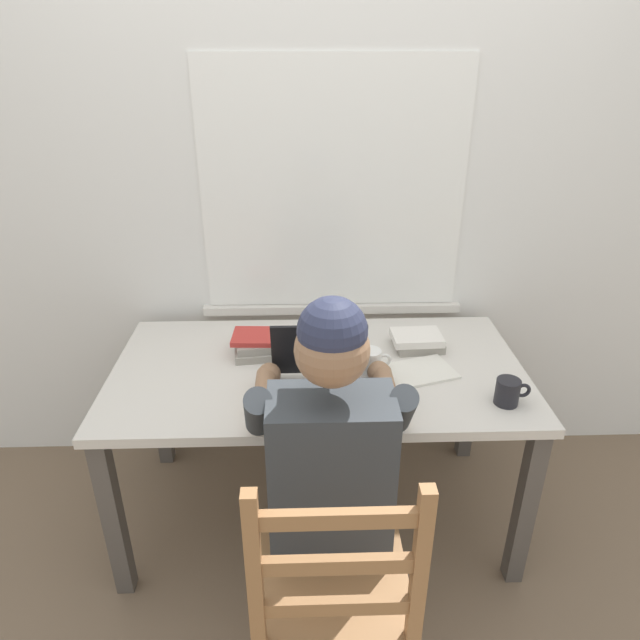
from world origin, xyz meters
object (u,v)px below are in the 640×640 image
computer_mouse (407,395)px  coffee_mug_spare (508,392)px  wooden_chair (333,591)px  book_stack_main (417,341)px  laptop (318,380)px  book_stack_side (258,346)px  coffee_mug_white (370,361)px  desk (318,386)px  coffee_mug_dark (341,341)px  seated_person (329,457)px

computer_mouse → coffee_mug_spare: coffee_mug_spare is taller
wooden_chair → book_stack_main: size_ratio=4.61×
laptop → book_stack_side: size_ratio=1.57×
laptop → wooden_chair: bearing=-87.9°
coffee_mug_white → coffee_mug_spare: size_ratio=1.04×
desk → coffee_mug_spare: 0.68m
laptop → coffee_mug_spare: bearing=-7.2°
desk → book_stack_main: size_ratio=7.44×
wooden_chair → laptop: 0.66m
coffee_mug_dark → book_stack_side: size_ratio=0.59×
laptop → book_stack_side: 0.36m
seated_person → computer_mouse: bearing=43.5°
wooden_chair → coffee_mug_spare: size_ratio=7.99×
coffee_mug_white → coffee_mug_spare: same height
desk → coffee_mug_white: bearing=-11.4°
coffee_mug_spare → book_stack_side: (-0.85, 0.36, -0.01)m
seated_person → coffee_mug_white: seated_person is taller
coffee_mug_dark → book_stack_main: 0.30m
coffee_mug_white → laptop: bearing=-145.0°
seated_person → coffee_mug_spare: seated_person is taller
coffee_mug_white → book_stack_main: (0.21, 0.18, -0.01)m
coffee_mug_spare → laptop: bearing=172.8°
desk → seated_person: (0.02, -0.48, 0.06)m
laptop → computer_mouse: 0.30m
seated_person → computer_mouse: 0.38m
wooden_chair → book_stack_side: wooden_chair is taller
laptop → computer_mouse: laptop is taller
desk → computer_mouse: bearing=-36.8°
wooden_chair → book_stack_main: bearing=67.2°
laptop → book_stack_main: size_ratio=1.62×
book_stack_side → coffee_mug_white: bearing=-19.3°
coffee_mug_spare → book_stack_side: bearing=157.1°
wooden_chair → coffee_mug_spare: bearing=40.1°
computer_mouse → book_stack_main: (0.10, 0.36, 0.01)m
computer_mouse → coffee_mug_white: bearing=120.0°
desk → wooden_chair: wooden_chair is taller
coffee_mug_white → coffee_mug_spare: 0.48m
book_stack_main → wooden_chair: bearing=-112.8°
coffee_mug_white → coffee_mug_dark: (-0.09, 0.15, 0.00)m
seated_person → book_stack_main: seated_person is taller
seated_person → computer_mouse: size_ratio=12.44×
wooden_chair → laptop: bearing=92.1°
laptop → coffee_mug_spare: size_ratio=2.81×
seated_person → desk: bearing=92.1°
desk → book_stack_side: bearing=154.7°
coffee_mug_spare → wooden_chair: bearing=-139.9°
wooden_chair → computer_mouse: bearing=63.1°
desk → book_stack_main: book_stack_main is taller
coffee_mug_spare → book_stack_side: 0.92m
seated_person → book_stack_side: seated_person is taller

